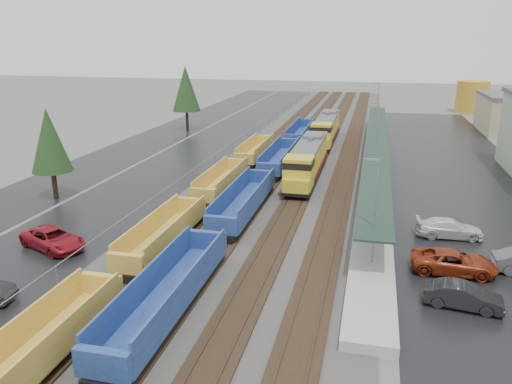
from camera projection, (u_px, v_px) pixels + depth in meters
ballast_strip at (310, 147)px, 73.79m from camera, size 20.00×160.00×0.08m
trackbed at (310, 146)px, 73.76m from camera, size 14.60×160.00×0.22m
west_parking_lot at (213, 143)px, 77.10m from camera, size 10.00×160.00×0.02m
west_road at (153, 140)px, 79.31m from camera, size 9.00×160.00×0.02m
east_commuter_lot at (455, 171)px, 60.32m from camera, size 16.00×100.00×0.02m
station_platform at (375, 161)px, 62.21m from camera, size 3.00×80.00×8.00m
chainlink_fence at (245, 136)px, 73.97m from camera, size 0.08×160.04×2.02m
distant_hills at (466, 78)px, 204.07m from camera, size 301.00×140.00×25.20m
tree_west_near at (49, 140)px, 49.04m from camera, size 3.96×3.96×9.00m
tree_west_far at (186, 89)px, 86.07m from camera, size 4.84×4.84×11.00m
locomotive_lead at (307, 160)px, 56.09m from camera, size 2.84×18.71×4.24m
locomotive_trail at (326, 129)px, 75.61m from camera, size 2.84×18.71×4.24m
well_string_yellow at (164, 235)px, 37.92m from camera, size 2.54×73.19×2.25m
well_string_blue at (244, 202)px, 45.39m from camera, size 2.74×86.04×2.43m
storage_tank at (472, 97)px, 107.71m from camera, size 6.68×6.68×6.68m
parked_car_west_c at (53, 239)px, 38.00m from camera, size 4.59×6.26×1.58m
parked_car_east_a at (463, 296)px, 29.63m from camera, size 2.23×4.72×1.50m
parked_car_east_b at (454, 262)px, 34.06m from camera, size 2.67×5.69×1.57m
parked_car_east_c at (449, 228)px, 40.19m from camera, size 2.51×5.35×1.51m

